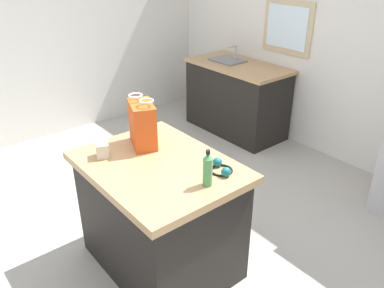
{
  "coord_description": "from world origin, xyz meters",
  "views": [
    {
      "loc": [
        2.15,
        -1.55,
        2.19
      ],
      "look_at": [
        0.23,
        0.03,
        0.93
      ],
      "focal_mm": 36.44,
      "sensor_mm": 36.0,
      "label": 1
    }
  ],
  "objects": [
    {
      "name": "small_box",
      "position": [
        -0.09,
        -0.52,
        0.93
      ],
      "size": [
        0.13,
        0.12,
        0.1
      ],
      "primitive_type": "cube",
      "rotation": [
        0.0,
        0.0,
        -0.42
      ],
      "color": "beige",
      "rests_on": "kitchen_island"
    },
    {
      "name": "sink_counter",
      "position": [
        -1.17,
        1.9,
        0.46
      ],
      "size": [
        1.32,
        0.67,
        1.08
      ],
      "color": "black",
      "rests_on": "ground"
    },
    {
      "name": "ear_defenders",
      "position": [
        0.58,
        -0.01,
        0.9
      ],
      "size": [
        0.19,
        0.19,
        0.06
      ],
      "color": "black",
      "rests_on": "kitchen_island"
    },
    {
      "name": "ground",
      "position": [
        0.0,
        0.0,
        0.0
      ],
      "size": [
        6.28,
        6.28,
        0.0
      ],
      "primitive_type": "plane",
      "color": "#ADA89E"
    },
    {
      "name": "back_wall",
      "position": [
        -0.01,
        2.3,
        1.34
      ],
      "size": [
        5.24,
        0.13,
        2.68
      ],
      "color": "silver",
      "rests_on": "ground"
    },
    {
      "name": "bottle",
      "position": [
        0.64,
        -0.19,
        0.99
      ],
      "size": [
        0.06,
        0.06,
        0.24
      ],
      "color": "#4C9956",
      "rests_on": "kitchen_island"
    },
    {
      "name": "shopping_bag",
      "position": [
        -0.07,
        -0.19,
        1.05
      ],
      "size": [
        0.32,
        0.26,
        0.37
      ],
      "color": "#DB511E",
      "rests_on": "kitchen_island"
    },
    {
      "name": "kitchen_island",
      "position": [
        0.23,
        -0.27,
        0.45
      ],
      "size": [
        1.14,
        0.87,
        0.88
      ],
      "color": "black",
      "rests_on": "ground"
    },
    {
      "name": "left_wall",
      "position": [
        -2.62,
        0.0,
        1.34
      ],
      "size": [
        0.1,
        4.6,
        2.68
      ],
      "color": "silver",
      "rests_on": "ground"
    }
  ]
}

